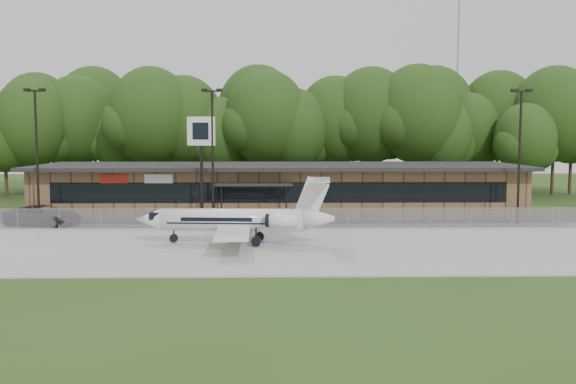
{
  "coord_description": "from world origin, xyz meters",
  "views": [
    {
      "loc": [
        -0.23,
        -31.31,
        6.9
      ],
      "look_at": [
        0.53,
        12.0,
        2.97
      ],
      "focal_mm": 40.0,
      "sensor_mm": 36.0,
      "label": 1
    }
  ],
  "objects_px": {
    "terminal": "(279,189)",
    "business_jet": "(240,221)",
    "suv": "(44,216)",
    "pole_sign": "(201,143)"
  },
  "relations": [
    {
      "from": "suv",
      "to": "business_jet",
      "type": "bearing_deg",
      "value": -105.28
    },
    {
      "from": "terminal",
      "to": "business_jet",
      "type": "distance_m",
      "value": 15.96
    },
    {
      "from": "terminal",
      "to": "business_jet",
      "type": "xyz_separation_m",
      "value": [
        -2.54,
        -15.74,
        -0.66
      ]
    },
    {
      "from": "suv",
      "to": "pole_sign",
      "type": "height_order",
      "value": "pole_sign"
    },
    {
      "from": "business_jet",
      "to": "pole_sign",
      "type": "xyz_separation_m",
      "value": [
        -3.33,
        8.6,
        4.74
      ]
    },
    {
      "from": "suv",
      "to": "pole_sign",
      "type": "distance_m",
      "value": 13.06
    },
    {
      "from": "terminal",
      "to": "business_jet",
      "type": "height_order",
      "value": "terminal"
    },
    {
      "from": "business_jet",
      "to": "terminal",
      "type": "bearing_deg",
      "value": 85.27
    },
    {
      "from": "business_jet",
      "to": "pole_sign",
      "type": "distance_m",
      "value": 10.37
    },
    {
      "from": "business_jet",
      "to": "pole_sign",
      "type": "height_order",
      "value": "pole_sign"
    }
  ]
}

